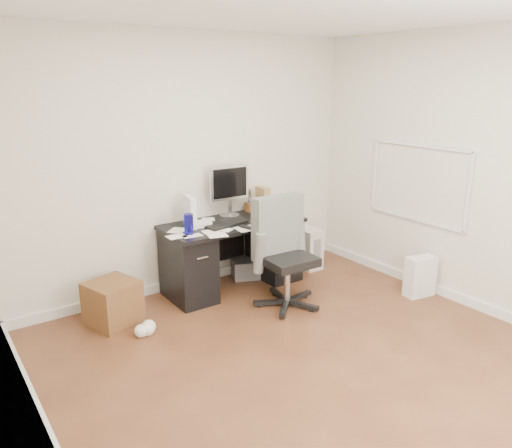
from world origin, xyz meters
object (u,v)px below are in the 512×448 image
(keyboard, at_px, (227,224))
(wicker_basket, at_px, (113,303))
(desk, at_px, (233,252))
(office_chair, at_px, (288,254))
(pc_tower, at_px, (304,246))
(lcd_monitor, at_px, (229,191))

(keyboard, height_order, wicker_basket, keyboard)
(keyboard, distance_m, wicker_basket, 1.38)
(wicker_basket, bearing_deg, keyboard, -0.61)
(desk, relative_size, keyboard, 3.18)
(office_chair, height_order, pc_tower, office_chair)
(office_chair, relative_size, wicker_basket, 2.67)
(pc_tower, xyz_separation_m, wicker_basket, (-2.45, -0.13, -0.04))
(desk, bearing_deg, pc_tower, 2.82)
(lcd_monitor, bearing_deg, keyboard, -123.53)
(pc_tower, bearing_deg, wicker_basket, -175.28)
(pc_tower, bearing_deg, lcd_monitor, 173.54)
(desk, distance_m, lcd_monitor, 0.67)
(office_chair, bearing_deg, keyboard, 119.17)
(wicker_basket, bearing_deg, pc_tower, 3.08)
(office_chair, relative_size, pc_tower, 2.26)
(office_chair, distance_m, pc_tower, 1.21)
(keyboard, bearing_deg, pc_tower, -2.75)
(desk, distance_m, pc_tower, 1.07)
(lcd_monitor, height_order, wicker_basket, lcd_monitor)
(office_chair, height_order, wicker_basket, office_chair)
(keyboard, relative_size, office_chair, 0.42)
(desk, xyz_separation_m, keyboard, (-0.13, -0.09, 0.36))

